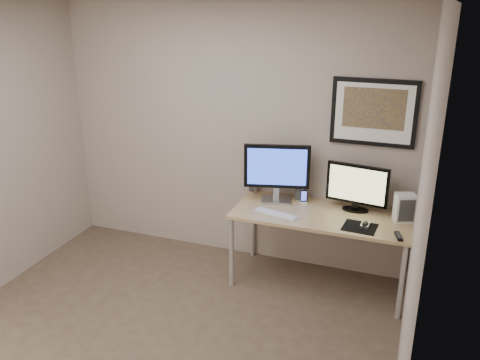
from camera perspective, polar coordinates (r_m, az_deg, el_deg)
The scene contains 14 objects.
floor at distance 4.26m, azimuth -9.38°, elevation -17.92°, with size 3.60×3.60×0.00m, color #4C3A2F.
room at distance 3.88m, azimuth -7.55°, elevation 5.57°, with size 3.60×3.60×3.60m.
desk at distance 4.71m, azimuth 9.08°, elevation -4.47°, with size 1.60×0.70×0.73m.
framed_art at distance 4.68m, azimuth 14.79°, elevation 7.34°, with size 0.75×0.04×0.60m.
monitor_large at distance 4.79m, azimuth 4.15°, elevation 1.06°, with size 0.61×0.26×0.56m.
monitor_tv at distance 4.71m, azimuth 13.01°, elevation -0.73°, with size 0.57×0.16×0.44m.
speaker_left at distance 5.09m, azimuth 1.52°, elevation -0.38°, with size 0.07×0.07×0.18m, color #AFB0B4.
speaker_right at distance 4.91m, azimuth 6.70°, elevation -1.18°, with size 0.08×0.08×0.20m, color #AFB0B4.
phone_dock at distance 4.86m, azimuth 7.17°, elevation -1.85°, with size 0.06×0.06×0.14m, color black.
keyboard at distance 4.61m, azimuth 4.04°, elevation -3.81°, with size 0.42×0.11×0.01m, color silver.
mousepad at distance 4.48m, azimuth 13.30°, elevation -5.17°, with size 0.28×0.25×0.00m, color black.
mouse at distance 4.50m, azimuth 13.88°, elevation -4.81°, with size 0.06×0.11×0.04m, color black.
remote at distance 4.39m, azimuth 17.37°, elevation -6.03°, with size 0.04×0.16×0.02m, color black.
fan_unit at distance 4.65m, azimuth 17.98°, elevation -2.99°, with size 0.17×0.12×0.26m, color silver.
Camera 1 is at (1.75, -2.87, 2.62)m, focal length 38.00 mm.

